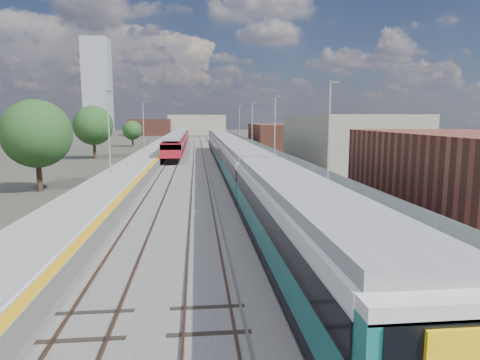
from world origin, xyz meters
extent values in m
plane|color=#47443A|center=(0.00, 50.00, 0.00)|extent=(320.00, 320.00, 0.00)
cube|color=#565451|center=(-2.25, 52.50, 0.03)|extent=(10.50, 155.00, 0.06)
cube|color=#4C3323|center=(0.78, 55.00, 0.11)|extent=(0.07, 160.00, 0.14)
cube|color=#4C3323|center=(2.22, 55.00, 0.11)|extent=(0.07, 160.00, 0.14)
cube|color=#4C3323|center=(-2.72, 55.00, 0.11)|extent=(0.07, 160.00, 0.14)
cube|color=#4C3323|center=(-1.28, 55.00, 0.11)|extent=(0.07, 160.00, 0.14)
cube|color=#4C3323|center=(-6.22, 55.00, 0.11)|extent=(0.07, 160.00, 0.14)
cube|color=#4C3323|center=(-4.78, 55.00, 0.11)|extent=(0.07, 160.00, 0.14)
cube|color=gray|center=(0.45, 55.00, 0.10)|extent=(0.08, 160.00, 0.10)
cube|color=gray|center=(-0.95, 55.00, 0.10)|extent=(0.08, 160.00, 0.10)
cube|color=slate|center=(5.25, 52.50, 0.50)|extent=(4.70, 155.00, 1.00)
cube|color=gray|center=(5.25, 52.50, 1.00)|extent=(4.70, 155.00, 0.03)
cube|color=orange|center=(3.15, 52.50, 1.02)|extent=(0.40, 155.00, 0.01)
cube|color=gray|center=(7.45, 52.50, 1.60)|extent=(0.06, 155.00, 1.20)
cylinder|color=#9EA0A3|center=(6.60, 22.00, 4.77)|extent=(0.12, 0.12, 7.50)
cube|color=#4C4C4F|center=(6.85, 22.00, 8.42)|extent=(0.70, 0.18, 0.14)
cylinder|color=#9EA0A3|center=(6.60, 42.00, 4.77)|extent=(0.12, 0.12, 7.50)
cube|color=#4C4C4F|center=(6.85, 42.00, 8.42)|extent=(0.70, 0.18, 0.14)
cylinder|color=#9EA0A3|center=(6.60, 62.00, 4.77)|extent=(0.12, 0.12, 7.50)
cube|color=#4C4C4F|center=(6.85, 62.00, 8.42)|extent=(0.70, 0.18, 0.14)
cylinder|color=#9EA0A3|center=(6.60, 82.00, 4.77)|extent=(0.12, 0.12, 7.50)
cube|color=#4C4C4F|center=(6.85, 82.00, 8.42)|extent=(0.70, 0.18, 0.14)
cube|color=slate|center=(-9.05, 52.50, 0.50)|extent=(4.30, 155.00, 1.00)
cube|color=gray|center=(-9.05, 52.50, 1.00)|extent=(4.30, 155.00, 0.03)
cube|color=orange|center=(-7.15, 52.50, 1.02)|extent=(0.45, 155.00, 0.01)
cube|color=silver|center=(-7.50, 52.50, 1.03)|extent=(0.08, 155.00, 0.01)
cylinder|color=#9EA0A3|center=(-10.20, 34.00, 4.77)|extent=(0.12, 0.12, 7.50)
cube|color=#4C4C4F|center=(-9.95, 34.00, 8.42)|extent=(0.70, 0.18, 0.14)
cylinder|color=#9EA0A3|center=(-10.20, 60.00, 4.77)|extent=(0.12, 0.12, 7.50)
cube|color=#4C4C4F|center=(-9.95, 60.00, 8.42)|extent=(0.70, 0.18, 0.14)
cube|color=brown|center=(14.00, 18.00, 2.60)|extent=(9.00, 16.00, 5.20)
cube|color=gray|center=(16.00, 45.00, 3.20)|extent=(11.00, 22.00, 6.40)
cube|color=brown|center=(13.00, 78.00, 2.40)|extent=(8.00, 18.00, 4.80)
cube|color=gray|center=(-2.00, 150.00, 3.50)|extent=(20.00, 14.00, 7.00)
cube|color=brown|center=(-18.00, 145.00, 2.80)|extent=(14.00, 12.00, 5.60)
cube|color=gray|center=(-45.00, 190.00, 20.00)|extent=(11.00, 11.00, 40.00)
cube|color=black|center=(1.50, 9.56, 0.86)|extent=(2.67, 19.14, 0.45)
cube|color=#125F59|center=(1.50, 9.56, 1.65)|extent=(2.77, 19.14, 1.12)
cube|color=black|center=(1.50, 9.56, 2.53)|extent=(2.83, 19.14, 0.77)
cube|color=silver|center=(1.50, 9.56, 3.14)|extent=(2.77, 19.14, 0.47)
cube|color=gray|center=(1.50, 9.56, 3.55)|extent=(2.45, 19.14, 0.39)
cube|color=black|center=(1.50, 29.20, 0.86)|extent=(2.67, 19.14, 0.45)
cube|color=#125F59|center=(1.50, 29.20, 1.65)|extent=(2.77, 19.14, 1.12)
cube|color=black|center=(1.50, 29.20, 2.53)|extent=(2.83, 19.14, 0.77)
cube|color=silver|center=(1.50, 29.20, 3.14)|extent=(2.77, 19.14, 0.47)
cube|color=gray|center=(1.50, 29.20, 3.55)|extent=(2.45, 19.14, 0.39)
cube|color=black|center=(1.50, 48.84, 0.86)|extent=(2.67, 19.14, 0.45)
cube|color=#125F59|center=(1.50, 48.84, 1.65)|extent=(2.77, 19.14, 1.12)
cube|color=black|center=(1.50, 48.84, 2.53)|extent=(2.83, 19.14, 0.77)
cube|color=silver|center=(1.50, 48.84, 3.14)|extent=(2.77, 19.14, 0.47)
cube|color=gray|center=(1.50, 48.84, 3.55)|extent=(2.45, 19.14, 0.39)
cube|color=black|center=(1.50, 68.48, 0.86)|extent=(2.67, 19.14, 0.45)
cube|color=#125F59|center=(1.50, 68.48, 1.65)|extent=(2.77, 19.14, 1.12)
cube|color=black|center=(1.50, 68.48, 2.53)|extent=(2.83, 19.14, 0.77)
cube|color=silver|center=(1.50, 68.48, 3.14)|extent=(2.77, 19.14, 0.47)
cube|color=gray|center=(1.50, 68.48, 3.55)|extent=(2.45, 19.14, 0.39)
cube|color=black|center=(1.50, -0.56, 2.70)|extent=(2.26, 0.06, 0.79)
cube|color=black|center=(-5.50, 56.88, 0.44)|extent=(1.79, 15.21, 0.62)
cube|color=maroon|center=(-5.50, 56.88, 1.93)|extent=(2.64, 17.90, 1.88)
cube|color=black|center=(-5.50, 56.88, 2.40)|extent=(2.69, 17.90, 0.66)
cube|color=gray|center=(-5.50, 56.88, 3.34)|extent=(2.35, 17.90, 0.38)
cube|color=black|center=(-5.50, 75.28, 0.44)|extent=(1.79, 15.21, 0.62)
cube|color=maroon|center=(-5.50, 75.28, 1.93)|extent=(2.64, 17.90, 1.88)
cube|color=black|center=(-5.50, 75.28, 2.40)|extent=(2.69, 17.90, 0.66)
cube|color=gray|center=(-5.50, 75.28, 3.34)|extent=(2.35, 17.90, 0.38)
cube|color=black|center=(-5.50, 93.67, 0.44)|extent=(1.79, 15.21, 0.62)
cube|color=maroon|center=(-5.50, 93.67, 1.93)|extent=(2.64, 17.90, 1.88)
cube|color=black|center=(-5.50, 93.67, 2.40)|extent=(2.69, 17.90, 0.66)
cube|color=gray|center=(-5.50, 93.67, 3.34)|extent=(2.35, 17.90, 0.38)
cylinder|color=#382619|center=(-15.28, 30.49, 1.32)|extent=(0.44, 0.44, 2.64)
sphere|color=#1D3C17|center=(-15.28, 30.49, 4.77)|extent=(5.58, 5.58, 5.58)
cylinder|color=#382619|center=(-17.41, 59.37, 1.36)|extent=(0.44, 0.44, 2.73)
sphere|color=#1D3C17|center=(-17.41, 59.37, 4.92)|extent=(5.76, 5.76, 5.76)
cylinder|color=#382619|center=(-15.69, 86.32, 0.95)|extent=(0.44, 0.44, 1.90)
sphere|color=#1D3C17|center=(-15.69, 86.32, 3.44)|extent=(4.02, 4.02, 4.02)
cylinder|color=#382619|center=(20.12, 57.62, 1.08)|extent=(0.44, 0.44, 2.16)
sphere|color=#1D3C17|center=(20.12, 57.62, 3.89)|extent=(4.55, 4.55, 4.55)
camera|label=1|loc=(-2.28, -6.10, 6.09)|focal=32.00mm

